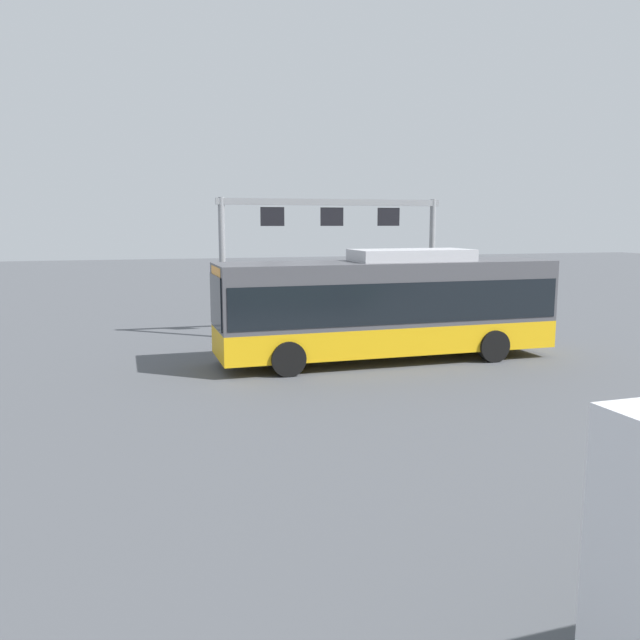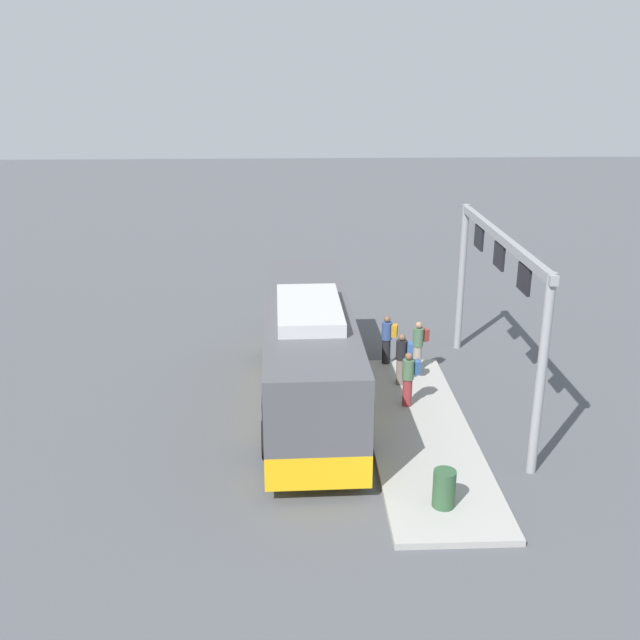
% 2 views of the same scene
% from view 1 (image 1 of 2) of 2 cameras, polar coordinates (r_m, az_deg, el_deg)
% --- Properties ---
extents(ground_plane, '(120.00, 120.00, 0.00)m').
position_cam_1_polar(ground_plane, '(20.58, 5.81, -3.51)').
color(ground_plane, '#4C4F54').
extents(platform_curb, '(10.00, 2.80, 0.16)m').
position_cam_1_polar(platform_curb, '(24.12, 7.80, -1.57)').
color(platform_curb, '#9E9E99').
rests_on(platform_curb, ground).
extents(bus_main, '(10.64, 2.85, 3.46)m').
position_cam_1_polar(bus_main, '(20.29, 5.90, 1.50)').
color(bus_main, '#EAAD14').
rests_on(bus_main, ground).
extents(person_boarding, '(0.45, 0.59, 1.67)m').
position_cam_1_polar(person_boarding, '(22.19, -3.18, 0.15)').
color(person_boarding, black).
rests_on(person_boarding, platform_curb).
extents(person_waiting_near, '(0.36, 0.54, 1.67)m').
position_cam_1_polar(person_waiting_near, '(22.84, 0.84, 0.40)').
color(person_waiting_near, slate).
rests_on(person_waiting_near, platform_curb).
extents(person_waiting_mid, '(0.49, 0.60, 1.67)m').
position_cam_1_polar(person_waiting_mid, '(23.29, 4.46, 0.54)').
color(person_waiting_mid, maroon).
rests_on(person_waiting_mid, platform_curb).
extents(person_waiting_far, '(0.52, 0.60, 1.67)m').
position_cam_1_polar(person_waiting_far, '(23.23, -2.27, 0.54)').
color(person_waiting_far, gray).
rests_on(person_waiting_far, platform_curb).
extents(platform_sign_gantry, '(8.88, 0.24, 5.20)m').
position_cam_1_polar(platform_sign_gantry, '(25.29, 1.05, 7.30)').
color(platform_sign_gantry, gray).
rests_on(platform_sign_gantry, ground).
extents(trash_bin, '(0.52, 0.52, 0.90)m').
position_cam_1_polar(trash_bin, '(25.60, 15.40, -0.01)').
color(trash_bin, '#2D5133').
rests_on(trash_bin, platform_curb).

